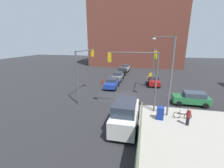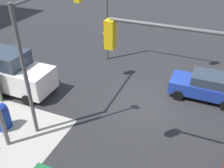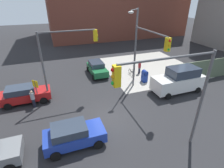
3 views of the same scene
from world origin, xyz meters
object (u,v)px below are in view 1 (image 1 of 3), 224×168
(sedan_gray, at_px, (118,76))
(bicycle_leaning_on_fence, at_px, (182,115))
(traffic_signal_ne_corner, at_px, (137,70))
(sedan_red, at_px, (154,80))
(hatchback_silver, at_px, (126,68))
(street_lamp_corner, at_px, (168,71))
(pedestrian_crossing, at_px, (147,81))
(pedestrian_waiting, at_px, (188,117))
(hatchback_blue, at_px, (112,83))
(fire_hydrant, at_px, (102,81))
(van_white_delivery, at_px, (125,114))
(traffic_signal_se_corner, at_px, (84,64))
(mailbox_blue, at_px, (160,112))
(traffic_signal_nw_corner, at_px, (154,62))
(sedan_green, at_px, (191,98))
(sedan_black, at_px, (122,71))

(sedan_gray, xyz_separation_m, bicycle_leaning_on_fence, (14.03, 9.18, -0.50))
(traffic_signal_ne_corner, bearing_deg, sedan_red, 167.12)
(traffic_signal_ne_corner, bearing_deg, hatchback_silver, -169.86)
(traffic_signal_ne_corner, xyz_separation_m, street_lamp_corner, (0.45, 3.08, 0.08))
(pedestrian_crossing, bearing_deg, pedestrian_waiting, 35.16)
(hatchback_blue, distance_m, bicycle_leaning_on_fence, 12.65)
(fire_hydrant, relative_size, van_white_delivery, 0.17)
(traffic_signal_se_corner, bearing_deg, street_lamp_corner, 74.72)
(mailbox_blue, distance_m, sedan_gray, 16.21)
(sedan_red, xyz_separation_m, sedan_gray, (-1.87, -6.95, -0.00))
(traffic_signal_ne_corner, relative_size, hatchback_silver, 1.57)
(van_white_delivery, height_order, bicycle_leaning_on_fence, van_white_delivery)
(traffic_signal_nw_corner, bearing_deg, sedan_gray, -132.40)
(fire_hydrant, distance_m, pedestrian_waiting, 16.55)
(fire_hydrant, relative_size, sedan_green, 0.22)
(traffic_signal_se_corner, bearing_deg, pedestrian_waiting, 68.93)
(fire_hydrant, xyz_separation_m, sedan_red, (-1.56, 9.17, 0.36))
(traffic_signal_ne_corner, bearing_deg, sedan_green, 113.91)
(fire_hydrant, distance_m, van_white_delivery, 14.67)
(sedan_black, distance_m, pedestrian_waiting, 23.02)
(fire_hydrant, bearing_deg, sedan_green, 63.54)
(sedan_gray, relative_size, pedestrian_crossing, 2.56)
(street_lamp_corner, xyz_separation_m, pedestrian_waiting, (1.85, 1.88, -3.84))
(traffic_signal_nw_corner, distance_m, sedan_red, 5.55)
(sedan_gray, bearing_deg, sedan_black, -179.98)
(sedan_black, bearing_deg, sedan_green, 34.85)
(bicycle_leaning_on_fence, bearing_deg, pedestrian_waiting, 9.62)
(sedan_red, relative_size, bicycle_leaning_on_fence, 2.52)
(fire_hydrant, xyz_separation_m, van_white_delivery, (13.36, 6.00, 0.79))
(sedan_green, bearing_deg, pedestrian_waiting, -17.30)
(fire_hydrant, relative_size, hatchback_silver, 0.23)
(pedestrian_waiting, bearing_deg, pedestrian_crossing, -158.22)
(sedan_green, bearing_deg, traffic_signal_se_corner, -87.32)
(sedan_black, height_order, bicycle_leaning_on_fence, sedan_black)
(traffic_signal_nw_corner, height_order, mailbox_blue, traffic_signal_nw_corner)
(street_lamp_corner, bearing_deg, hatchback_silver, -163.05)
(hatchback_silver, xyz_separation_m, sedan_green, (20.45, 10.76, 0.00))
(traffic_signal_se_corner, bearing_deg, hatchback_blue, 154.64)
(street_lamp_corner, height_order, sedan_red, street_lamp_corner)
(street_lamp_corner, height_order, mailbox_blue, street_lamp_corner)
(fire_hydrant, distance_m, pedestrian_crossing, 8.05)
(sedan_black, bearing_deg, pedestrian_waiting, 24.05)
(traffic_signal_ne_corner, distance_m, sedan_gray, 14.18)
(sedan_gray, relative_size, pedestrian_waiting, 2.57)
(sedan_green, relative_size, hatchback_blue, 1.05)
(fire_hydrant, height_order, van_white_delivery, van_white_delivery)
(mailbox_blue, distance_m, hatchback_silver, 25.95)
(traffic_signal_nw_corner, distance_m, traffic_signal_ne_corner, 7.31)
(sedan_green, xyz_separation_m, pedestrian_crossing, (-7.38, -5.23, 0.02))
(sedan_gray, relative_size, van_white_delivery, 0.79)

